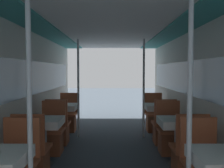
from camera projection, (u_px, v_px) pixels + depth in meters
The scene contains 20 objects.
wall_left at pixel (23, 93), 4.17m from camera, with size 0.05×8.08×2.23m.
wall_right at pixel (197, 93), 4.17m from camera, with size 0.05×8.08×2.23m.
ceiling_panel at pixel (110, 25), 4.11m from camera, with size 2.93×8.08×0.07m.
support_pole_left_0 at pixel (29, 115), 2.31m from camera, with size 0.05×0.05×2.23m.
dining_table_left_1 at pixel (43, 126), 4.01m from camera, with size 0.60×0.60×0.75m.
chair_left_near_1 at pixel (32, 159), 3.47m from camera, with size 0.44×0.44×0.95m.
chair_left_far_1 at pixel (51, 138), 4.58m from camera, with size 0.44×0.44×0.95m.
dining_table_left_2 at pixel (63, 109), 5.68m from camera, with size 0.60×0.60×0.75m.
chair_left_near_2 at pixel (58, 130), 5.15m from camera, with size 0.44×0.44×0.95m.
chair_left_far_2 at pixel (67, 120), 6.25m from camera, with size 0.44×0.44×0.95m.
support_pole_left_2 at pixel (78, 89), 5.66m from camera, with size 0.05×0.05×2.23m.
dining_table_right_0 at pixel (224, 165), 2.34m from camera, with size 0.60×0.60×0.75m.
support_pole_right_0 at pixel (189, 114), 2.31m from camera, with size 0.05×0.05×2.23m.
dining_table_right_1 at pixel (177, 126), 4.01m from camera, with size 0.60×0.60×0.75m.
chair_right_near_1 at pixel (187, 159), 3.48m from camera, with size 0.44×0.44×0.95m.
chair_right_far_1 at pixel (169, 138), 4.58m from camera, with size 0.44×0.44×0.95m.
dining_table_right_2 at pixel (158, 109), 5.69m from camera, with size 0.60×0.60×0.75m.
chair_right_near_2 at pixel (163, 130), 5.15m from camera, with size 0.44×0.44×0.95m.
chair_right_far_2 at pixel (154, 120), 6.26m from camera, with size 0.44×0.44×0.95m.
support_pole_right_2 at pixel (143, 88), 5.66m from camera, with size 0.05×0.05×2.23m.
Camera 1 is at (0.02, -1.52, 1.52)m, focal length 40.00 mm.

